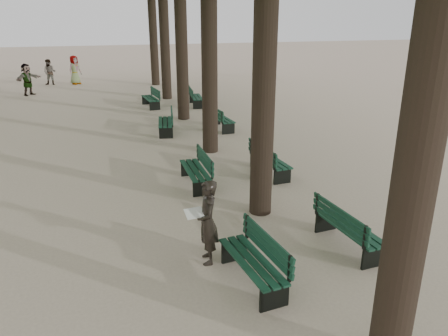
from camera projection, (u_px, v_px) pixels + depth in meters
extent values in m
plane|color=#C0AA91|center=(237.00, 296.00, 7.39)|extent=(120.00, 120.00, 0.00)
cylinder|color=#33261C|center=(429.00, 89.00, 4.68)|extent=(0.52, 0.52, 7.50)
cylinder|color=#33261C|center=(265.00, 51.00, 9.21)|extent=(0.52, 0.52, 7.50)
cylinder|color=#33261C|center=(209.00, 38.00, 13.75)|extent=(0.52, 0.52, 7.50)
cylinder|color=#33261C|center=(181.00, 31.00, 18.28)|extent=(0.52, 0.52, 7.50)
cylinder|color=#33261C|center=(164.00, 27.00, 22.81)|extent=(0.52, 0.52, 7.50)
cylinder|color=#33261C|center=(153.00, 25.00, 27.35)|extent=(0.52, 0.52, 7.50)
cube|color=black|center=(252.00, 272.00, 7.66)|extent=(0.75, 1.85, 0.45)
cube|color=#0D2F21|center=(252.00, 261.00, 7.58)|extent=(0.77, 1.86, 0.04)
cube|color=#0D2F21|center=(267.00, 244.00, 7.59)|extent=(0.28, 1.79, 0.40)
cube|color=black|center=(195.00, 178.00, 12.00)|extent=(0.55, 1.81, 0.45)
cube|color=#0D2F21|center=(195.00, 170.00, 11.92)|extent=(0.57, 1.81, 0.04)
cube|color=#0D2F21|center=(205.00, 160.00, 11.90)|extent=(0.07, 1.80, 0.40)
cube|color=black|center=(165.00, 128.00, 17.16)|extent=(0.76, 1.85, 0.45)
cube|color=#0D2F21|center=(165.00, 122.00, 17.08)|extent=(0.78, 1.86, 0.04)
cube|color=#0D2F21|center=(172.00, 115.00, 17.03)|extent=(0.28, 1.79, 0.40)
cube|color=black|center=(150.00, 103.00, 21.81)|extent=(0.75, 1.85, 0.45)
cube|color=#0D2F21|center=(150.00, 98.00, 21.73)|extent=(0.77, 1.86, 0.04)
cube|color=#0D2F21|center=(155.00, 92.00, 21.74)|extent=(0.27, 1.79, 0.40)
cube|color=black|center=(349.00, 237.00, 8.82)|extent=(0.70, 1.84, 0.45)
cube|color=#0D2F21|center=(350.00, 228.00, 8.74)|extent=(0.72, 1.85, 0.04)
cube|color=#0D2F21|center=(339.00, 218.00, 8.56)|extent=(0.23, 1.79, 0.40)
cube|color=black|center=(270.00, 167.00, 12.80)|extent=(0.70, 1.84, 0.45)
cube|color=#0D2F21|center=(270.00, 160.00, 12.72)|extent=(0.72, 1.85, 0.04)
cube|color=#0D2F21|center=(262.00, 152.00, 12.54)|extent=(0.22, 1.79, 0.40)
cube|color=black|center=(222.00, 124.00, 17.73)|extent=(0.70, 1.84, 0.45)
cube|color=#0D2F21|center=(222.00, 118.00, 17.65)|extent=(0.72, 1.85, 0.04)
cube|color=#0D2F21|center=(215.00, 112.00, 17.47)|extent=(0.23, 1.79, 0.40)
cube|color=black|center=(197.00, 101.00, 22.13)|extent=(0.67, 1.84, 0.45)
cube|color=#0D2F21|center=(197.00, 97.00, 22.05)|extent=(0.69, 1.84, 0.04)
cube|color=#0D2F21|center=(191.00, 92.00, 21.91)|extent=(0.19, 1.80, 0.40)
imported|color=black|center=(208.00, 222.00, 8.14)|extent=(0.40, 0.69, 1.65)
cube|color=white|center=(194.00, 213.00, 8.00)|extent=(0.37, 0.29, 0.12)
imported|color=#262628|center=(75.00, 70.00, 28.50)|extent=(0.91, 0.89, 1.84)
imported|color=#262628|center=(270.00, 66.00, 31.05)|extent=(1.05, 0.55, 1.70)
imported|color=#262628|center=(50.00, 72.00, 28.20)|extent=(0.85, 0.53, 1.64)
imported|color=#262628|center=(27.00, 79.00, 24.72)|extent=(1.35, 1.49, 1.79)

